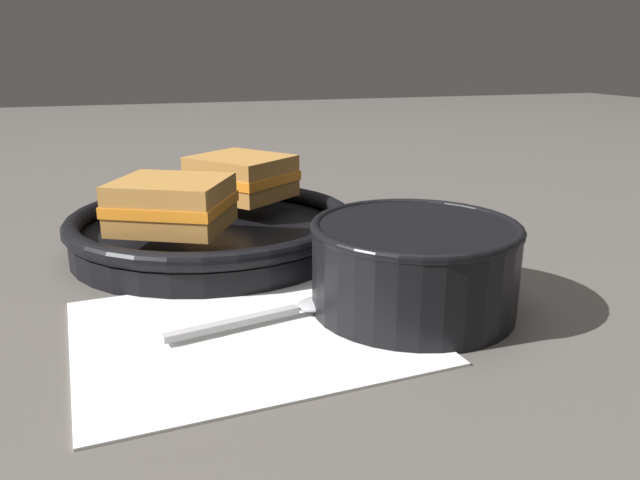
{
  "coord_description": "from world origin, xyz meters",
  "views": [
    {
      "loc": [
        -0.12,
        -0.49,
        0.2
      ],
      "look_at": [
        0.04,
        0.01,
        0.04
      ],
      "focal_mm": 35.0,
      "sensor_mm": 36.0,
      "label": 1
    }
  ],
  "objects_px": {
    "soup_bowl": "(414,261)",
    "spoon": "(301,308)",
    "skillet": "(213,230)",
    "sandwich_near_left": "(242,176)",
    "sandwich_near_right": "(172,204)"
  },
  "relations": [
    {
      "from": "soup_bowl",
      "to": "sandwich_near_right",
      "type": "relative_size",
      "value": 1.27
    },
    {
      "from": "sandwich_near_left",
      "to": "sandwich_near_right",
      "type": "distance_m",
      "value": 0.14
    },
    {
      "from": "skillet",
      "to": "sandwich_near_left",
      "type": "xyz_separation_m",
      "value": [
        0.04,
        0.05,
        0.04
      ]
    },
    {
      "from": "skillet",
      "to": "sandwich_near_left",
      "type": "relative_size",
      "value": 2.19
    },
    {
      "from": "soup_bowl",
      "to": "sandwich_near_left",
      "type": "relative_size",
      "value": 1.23
    },
    {
      "from": "soup_bowl",
      "to": "spoon",
      "type": "relative_size",
      "value": 1.06
    },
    {
      "from": "soup_bowl",
      "to": "skillet",
      "type": "bearing_deg",
      "value": 122.3
    },
    {
      "from": "spoon",
      "to": "sandwich_near_right",
      "type": "xyz_separation_m",
      "value": [
        -0.08,
        0.14,
        0.06
      ]
    },
    {
      "from": "soup_bowl",
      "to": "spoon",
      "type": "bearing_deg",
      "value": 172.56
    },
    {
      "from": "spoon",
      "to": "skillet",
      "type": "relative_size",
      "value": 0.53
    },
    {
      "from": "skillet",
      "to": "sandwich_near_right",
      "type": "height_order",
      "value": "sandwich_near_right"
    },
    {
      "from": "spoon",
      "to": "sandwich_near_left",
      "type": "bearing_deg",
      "value": 76.96
    },
    {
      "from": "sandwich_near_right",
      "to": "skillet",
      "type": "bearing_deg",
      "value": 51.37
    },
    {
      "from": "sandwich_near_right",
      "to": "soup_bowl",
      "type": "bearing_deg",
      "value": -41.25
    },
    {
      "from": "soup_bowl",
      "to": "spoon",
      "type": "distance_m",
      "value": 0.1
    }
  ]
}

